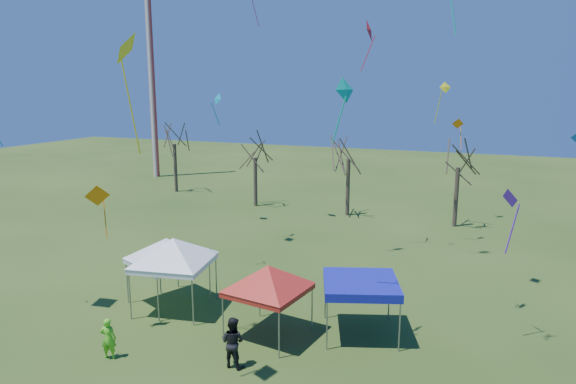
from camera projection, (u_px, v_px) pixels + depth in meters
name	position (u px, v px, depth m)	size (l,w,h in m)	color
ground	(234.00, 371.00, 18.93)	(140.00, 140.00, 0.00)	#294415
radio_mast	(151.00, 67.00, 57.52)	(0.70, 0.70, 25.00)	silver
tree_0	(174.00, 126.00, 50.11)	(3.83, 3.83, 8.44)	#3D2D21
tree_1	(255.00, 140.00, 44.09)	(3.42, 3.42, 7.54)	#3D2D21
tree_2	(349.00, 138.00, 40.69)	(3.71, 3.71, 8.18)	#3D2D21
tree_3	(460.00, 146.00, 37.37)	(3.59, 3.59, 7.91)	#3D2D21
tent_white_west	(167.00, 243.00, 24.30)	(3.98, 3.98, 3.77)	gray
tent_white_mid	(173.00, 243.00, 23.65)	(4.46, 4.46, 3.99)	gray
tent_red	(268.00, 270.00, 21.05)	(4.03, 4.03, 3.60)	gray
tent_blue	(361.00, 285.00, 21.36)	(3.88, 3.88, 2.40)	gray
person_green	(108.00, 338.00, 19.69)	(0.60, 0.39, 1.64)	#5DD822
person_dark	(233.00, 342.00, 19.07)	(0.95, 0.74, 1.95)	black
kite_17	(511.00, 200.00, 20.20)	(0.81, 0.88, 2.61)	#691BC3
kite_1	(97.00, 196.00, 20.71)	(1.01, 1.02, 2.26)	orange
kite_13	(217.00, 99.00, 37.67)	(1.01, 0.89, 2.41)	#0B93AC
kite_19	(458.00, 124.00, 35.92)	(0.90, 0.68, 2.20)	orange
kite_22	(445.00, 89.00, 32.10)	(0.98, 0.90, 2.65)	yellow
kite_5	(125.00, 50.00, 14.98)	(1.05, 1.30, 3.65)	yellow
kite_27	(345.00, 91.00, 18.74)	(0.79, 1.01, 2.43)	#0BAF91
kite_11	(370.00, 31.00, 30.61)	(0.83, 1.39, 3.08)	red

